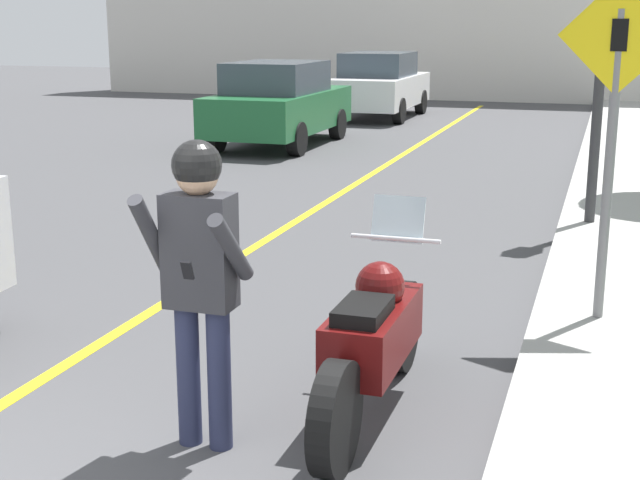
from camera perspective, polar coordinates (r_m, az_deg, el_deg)
name	(u,v)px	position (r m, az deg, el deg)	size (l,w,h in m)	color
road_center_line	(251,249)	(9.94, -4.42, -0.57)	(0.12, 36.00, 0.01)	yellow
building_backdrop	(515,1)	(29.06, 12.35, 14.73)	(28.00, 1.20, 6.11)	beige
motorcycle	(374,338)	(5.70, 3.46, -6.30)	(0.62, 2.29, 1.32)	black
person_biker	(199,261)	(5.12, -7.73, -1.35)	(0.59, 0.49, 1.84)	#282D4C
crossing_sign	(613,117)	(7.27, 18.25, 7.47)	(0.91, 0.08, 2.69)	slate
traffic_light	(604,19)	(10.86, 17.73, 13.30)	(0.26, 0.30, 3.36)	#2D2D30
parked_car_green	(279,103)	(18.15, -2.65, 8.75)	(1.88, 4.20, 1.68)	black
parked_car_white	(379,85)	(23.45, 3.82, 9.90)	(1.88, 4.20, 1.68)	black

